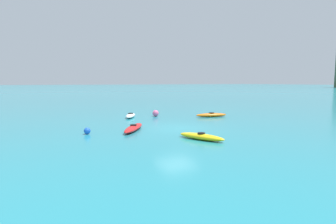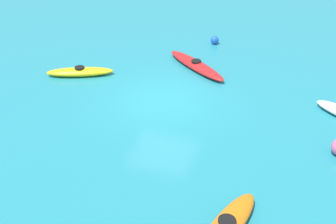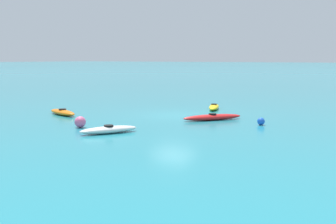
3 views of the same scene
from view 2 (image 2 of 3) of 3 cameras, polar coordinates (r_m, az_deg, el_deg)
ground_plane at (r=16.00m, az=-0.67°, el=1.68°), size 600.00×600.00×0.00m
kayak_red at (r=18.20m, az=3.69°, el=6.13°), size 3.11×2.59×0.37m
kayak_yellow at (r=17.96m, az=-11.42°, el=5.17°), size 2.69×1.56×0.37m
buoy_blue at (r=20.64m, az=6.10°, el=9.32°), size 0.38×0.38×0.38m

